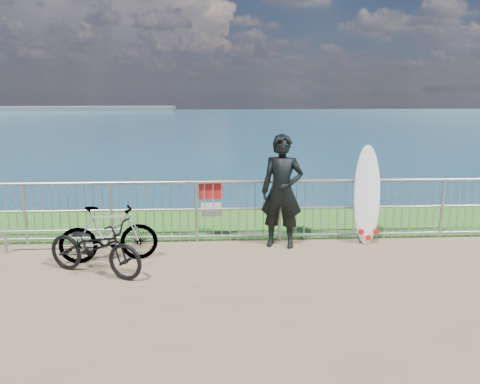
{
  "coord_description": "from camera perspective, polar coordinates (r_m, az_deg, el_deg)",
  "views": [
    {
      "loc": [
        -0.15,
        -6.51,
        2.7
      ],
      "look_at": [
        0.26,
        1.2,
        1.0
      ],
      "focal_mm": 35.0,
      "sensor_mm": 36.0,
      "label": 1
    }
  ],
  "objects": [
    {
      "name": "bike_rack",
      "position": [
        8.41,
        -21.1,
        -4.71
      ],
      "size": [
        2.0,
        0.05,
        0.41
      ],
      "color": "#97999F",
      "rests_on": "ground"
    },
    {
      "name": "grass_strip",
      "position": [
        9.59,
        -2.02,
        -3.86
      ],
      "size": [
        120.0,
        120.0,
        0.0
      ],
      "primitive_type": "plane",
      "color": "#2B6D1D",
      "rests_on": "ground"
    },
    {
      "name": "bicycle_far",
      "position": [
        7.72,
        -15.74,
        -4.93
      ],
      "size": [
        1.58,
        0.66,
        0.92
      ],
      "primitive_type": "imported",
      "rotation": [
        0.0,
        0.0,
        1.72
      ],
      "color": "black",
      "rests_on": "ground"
    },
    {
      "name": "seascape",
      "position": [
        160.19,
        -19.08,
        9.37
      ],
      "size": [
        260.0,
        260.0,
        5.0
      ],
      "color": "brown",
      "rests_on": "ground"
    },
    {
      "name": "surfboard",
      "position": [
        8.6,
        15.22,
        -0.74
      ],
      "size": [
        0.51,
        0.46,
        1.75
      ],
      "color": "white",
      "rests_on": "ground"
    },
    {
      "name": "surfer",
      "position": [
        8.06,
        5.13,
        0.07
      ],
      "size": [
        0.81,
        0.64,
        1.97
      ],
      "primitive_type": "imported",
      "rotation": [
        0.0,
        0.0,
        -0.26
      ],
      "color": "black",
      "rests_on": "ground"
    },
    {
      "name": "bicycle_near",
      "position": [
        7.26,
        -17.31,
        -6.42
      ],
      "size": [
        1.71,
        1.2,
        0.85
      ],
      "primitive_type": "imported",
      "rotation": [
        0.0,
        0.0,
        1.14
      ],
      "color": "black",
      "rests_on": "ground"
    },
    {
      "name": "railing",
      "position": [
        8.38,
        -1.81,
        -2.23
      ],
      "size": [
        10.06,
        0.1,
        1.13
      ],
      "color": "#97999F",
      "rests_on": "ground"
    }
  ]
}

